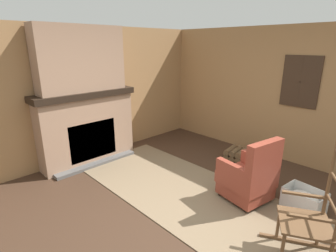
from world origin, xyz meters
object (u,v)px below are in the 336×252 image
Objects in this scene: storage_case at (107,84)px; laundry_basket at (304,200)px; firewood_stack at (236,154)px; decorative_plate_on_mantel at (84,83)px; rocking_chair at (310,223)px; armchair at (249,178)px; oil_lamp_vase at (56,88)px.

laundry_basket is at bearing 12.94° from storage_case.
firewood_stack is at bearing 153.09° from laundry_basket.
firewood_stack is at bearing 45.91° from decorative_plate_on_mantel.
rocking_chair is at bearing -1.15° from storage_case.
armchair is 0.77m from laundry_basket.
rocking_chair is 2.57m from firewood_stack.
decorative_plate_on_mantel is (-2.93, -0.94, 1.16)m from armchair.
laundry_basket is at bearing -26.91° from firewood_stack.
armchair is 1.49m from firewood_stack.
decorative_plate_on_mantel reaches higher than rocking_chair.
storage_case is (-2.91, -0.47, 1.10)m from armchair.
armchair is 3.37× the size of oil_lamp_vase.
storage_case reaches higher than armchair.
storage_case is (-3.57, -0.82, 1.30)m from laundry_basket.
rocking_chair is 4.63× the size of decorative_plate_on_mantel.
storage_case reaches higher than laundry_basket.
decorative_plate_on_mantel is at bearing -160.25° from laundry_basket.
storage_case is at bearing 89.99° from oil_lamp_vase.
storage_case is at bearing -141.04° from firewood_stack.
armchair is 3.44m from oil_lamp_vase.
laundry_basket is at bearing -141.62° from armchair.
storage_case is 0.47m from decorative_plate_on_mantel.
oil_lamp_vase reaches higher than armchair.
laundry_basket reaches higher than firewood_stack.
decorative_plate_on_mantel reaches higher than storage_case.
rocking_chair reaches higher than armchair.
storage_case reaches higher than rocking_chair.
armchair is 3.29m from decorative_plate_on_mantel.
oil_lamp_vase is 0.51m from decorative_plate_on_mantel.
decorative_plate_on_mantel is at bearing -92.46° from storage_case.
armchair is at bearing 17.73° from decorative_plate_on_mantel.
oil_lamp_vase is at bearing -127.58° from firewood_stack.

